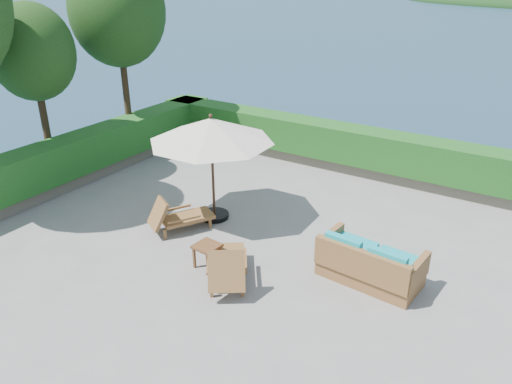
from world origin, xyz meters
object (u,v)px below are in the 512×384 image
Objects in this scene: lounge_right at (227,265)px; wicker_loveseat at (369,265)px; patio_umbrella at (211,131)px; side_table at (207,249)px; lounge_left at (178,216)px.

lounge_right is 2.73m from wicker_loveseat.
patio_umbrella reaches higher than lounge_right.
wicker_loveseat is at bearing -7.77° from patio_umbrella.
lounge_right is at bearing -141.66° from wicker_loveseat.
lounge_right is 0.70m from side_table.
patio_umbrella is 2.11m from lounge_left.
side_table is (1.19, -1.83, -1.78)m from patio_umbrella.
patio_umbrella is 4.57m from wicker_loveseat.
patio_umbrella is 7.36× the size of side_table.
lounge_right is at bearing -19.48° from side_table.
wicker_loveseat is at bearing 34.86° from lounge_left.
lounge_left is 3.02× the size of side_table.
patio_umbrella is at bearing 123.14° from side_table.
lounge_left is (-0.32, -0.95, -1.85)m from patio_umbrella.
patio_umbrella is at bearing 177.39° from wicker_loveseat.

